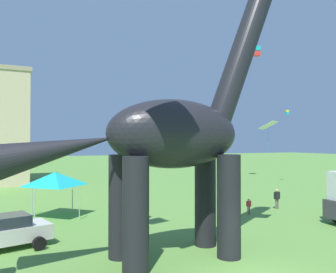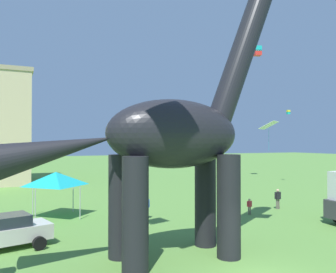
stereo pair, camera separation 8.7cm
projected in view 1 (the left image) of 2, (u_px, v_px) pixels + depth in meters
dinosaur_sculpture at (173, 134)px, 14.91m from camera, size 14.11×2.99×14.75m
parked_sedan_left at (2, 232)px, 16.02m from camera, size 4.51×2.77×1.55m
person_watching_child at (249, 205)px, 23.76m from camera, size 0.41×0.18×1.09m
person_far_spectator at (145, 205)px, 22.31m from camera, size 0.55×0.24×1.47m
person_vendor_side at (277, 197)px, 25.75m from camera, size 0.56×0.24×1.48m
festival_canopy_tent at (55, 179)px, 22.88m from camera, size 3.15×3.15×3.00m
kite_high_left at (256, 51)px, 44.80m from camera, size 1.09×1.09×1.23m
kite_near_low at (268, 125)px, 19.66m from camera, size 1.53×1.43×1.68m
kite_high_right at (287, 112)px, 41.19m from camera, size 0.45×0.45×0.50m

